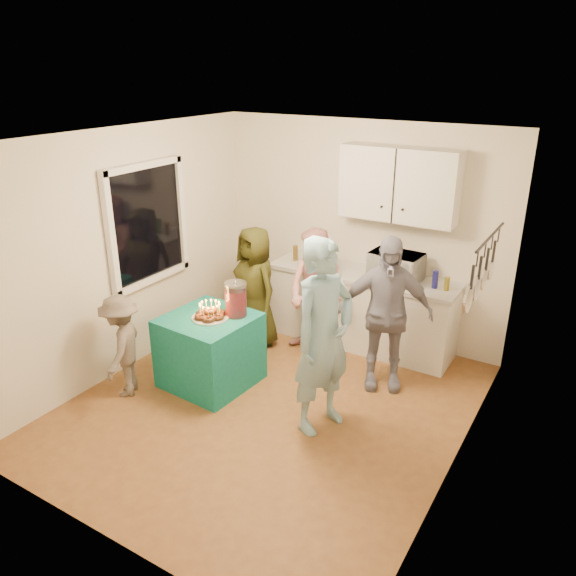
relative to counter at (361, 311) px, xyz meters
The scene contains 19 objects.
floor 1.76m from the counter, 96.71° to the right, with size 4.00×4.00×0.00m, color brown.
ceiling 2.76m from the counter, 96.71° to the right, with size 4.00×4.00×0.00m, color white.
back_wall 0.94m from the counter, 123.69° to the left, with size 3.60×3.60×0.00m, color silver.
left_wall 2.77m from the counter, 139.64° to the right, with size 4.00×4.00×0.00m, color silver.
right_wall 2.49m from the counter, 46.74° to the right, with size 4.00×4.00×0.00m, color silver.
window_night 2.66m from the counter, 144.60° to the right, with size 0.04×1.00×1.20m, color black.
counter is the anchor object (origin of this frame).
countertop 0.46m from the counter, 90.00° to the right, with size 2.24×0.62×0.05m, color beige.
upper_cabinet 1.56m from the counter, 26.57° to the left, with size 1.30×0.30×0.80m, color white.
pot_rack 2.16m from the counter, 33.34° to the right, with size 0.12×1.00×0.60m, color black.
microwave 0.74m from the counter, ahead, with size 0.56×0.38×0.31m, color white.
party_table 1.91m from the counter, 121.15° to the right, with size 0.85×0.85×0.76m, color #117365.
donut_cake 1.94m from the counter, 120.17° to the right, with size 0.38×0.38×0.18m, color #381C0C, non-canonical shape.
punch_jar 1.71m from the counter, 117.99° to the right, with size 0.22×0.22×0.34m, color red.
man_birthday 1.80m from the counter, 77.54° to the right, with size 0.67×0.44×1.84m, color #8AB6C9.
woman_back_left 1.29m from the counter, 149.55° to the right, with size 0.71×0.46×1.46m, color #4F5017.
woman_back_center 0.68m from the counter, 125.07° to the right, with size 0.73×0.57×1.50m, color #C9696E.
woman_back_right 1.02m from the counter, 52.08° to the right, with size 0.96×0.40×1.64m, color #101037.
child_near_left 2.76m from the counter, 125.39° to the right, with size 0.70×0.40×1.08m, color #594D47.
Camera 1 is at (2.61, -3.96, 3.19)m, focal length 35.00 mm.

